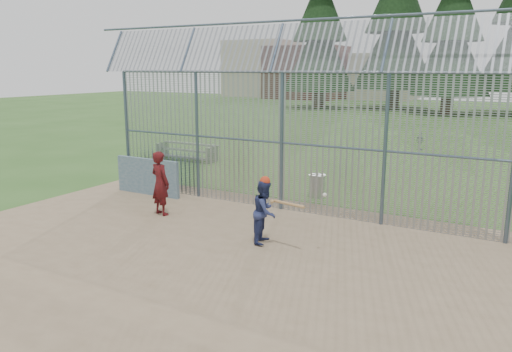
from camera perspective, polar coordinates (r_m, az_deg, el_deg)
The scene contains 11 objects.
ground at distance 11.98m, azimuth -4.77°, elevation -7.87°, with size 120.00×120.00×0.00m, color #2D511E.
dirt_infield at distance 11.59m, azimuth -6.17°, elevation -8.54°, with size 14.00×10.00×0.02m, color #756047.
dugout_wall at distance 16.76m, azimuth -12.26°, elevation -0.06°, with size 2.50×0.12×1.20m, color #38566B.
batter at distance 11.84m, azimuth 1.03°, elevation -4.09°, with size 0.74×0.58×1.52m, color navy.
onlooker at distance 14.31m, azimuth -10.88°, elevation -0.81°, with size 0.67×0.44×1.82m, color maroon.
bg_kid_seated at distance 26.91m, azimuth 18.24°, elevation 3.83°, with size 0.54×0.22×0.92m, color slate.
batting_gear at distance 11.56m, azimuth 1.82°, elevation -1.23°, with size 1.68×0.39×0.58m.
trash_can at distance 16.27m, azimuth 6.97°, elevation -1.10°, with size 0.56×0.56×0.82m.
bleacher at distance 22.95m, azimuth -7.96°, elevation 2.85°, with size 3.00×0.95×0.72m.
backstop_fence at distance 13.61m, azimuth 9.68°, elevation 4.68°, with size 20.09×0.81×5.30m.
distant_buildings at distance 72.10m, azimuth 5.44°, elevation 11.79°, with size 26.50×10.50×8.00m.
Camera 1 is at (6.38, -9.27, 4.11)m, focal length 35.00 mm.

